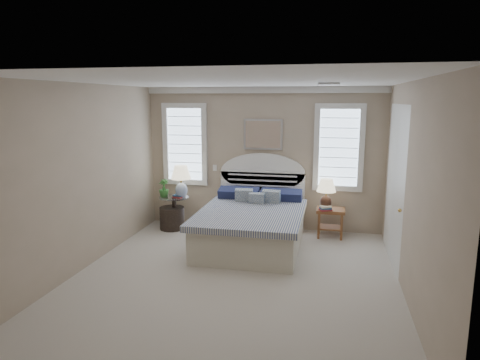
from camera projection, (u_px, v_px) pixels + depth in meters
name	position (u px, v px, depth m)	size (l,w,h in m)	color
floor	(234.00, 278.00, 6.00)	(4.50, 5.00, 0.01)	#BBB09F
ceiling	(233.00, 81.00, 5.50)	(4.50, 5.00, 0.01)	white
wall_back	(263.00, 159.00, 8.15)	(4.50, 0.02, 2.70)	tan
wall_left	(83.00, 178.00, 6.21)	(0.02, 5.00, 2.70)	tan
wall_right	(411.00, 191.00, 5.28)	(0.02, 5.00, 2.70)	tan
crown_molding	(263.00, 90.00, 7.87)	(4.50, 0.08, 0.12)	silver
hvac_vent	(329.00, 84.00, 6.02)	(0.30, 0.20, 0.02)	#B2B2B2
switch_plate	(215.00, 168.00, 8.37)	(0.08, 0.01, 0.12)	silver
window_left	(185.00, 144.00, 8.40)	(0.90, 0.06, 1.60)	silver
window_right	(339.00, 148.00, 7.79)	(0.90, 0.06, 1.60)	silver
painting	(263.00, 134.00, 8.02)	(0.74, 0.04, 0.58)	silver
closet_door	(395.00, 184.00, 6.47)	(0.02, 1.80, 2.40)	silver
bed	(253.00, 223.00, 7.33)	(1.72, 2.28, 1.47)	silver
side_table_left	(174.00, 209.00, 8.23)	(0.56, 0.56, 0.63)	black
nightstand_right	(330.00, 216.00, 7.72)	(0.50, 0.40, 0.53)	brown
floor_pot	(172.00, 218.00, 8.25)	(0.47, 0.47, 0.43)	black
lamp_left	(181.00, 178.00, 8.09)	(0.49, 0.49, 0.62)	silver
lamp_right	(326.00, 191.00, 7.62)	(0.39, 0.39, 0.56)	black
potted_plant	(164.00, 188.00, 8.14)	(0.19, 0.19, 0.34)	#3F7F32
books_left	(178.00, 196.00, 8.13)	(0.21, 0.17, 0.05)	maroon
books_right	(325.00, 208.00, 7.56)	(0.24, 0.21, 0.08)	maroon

